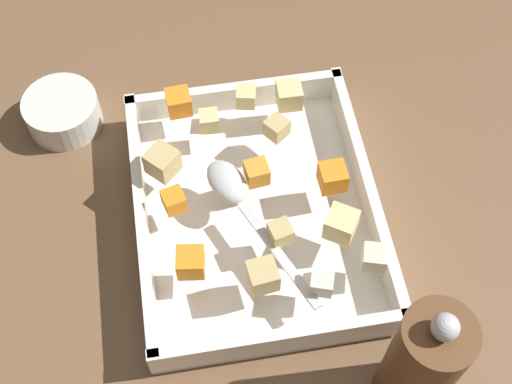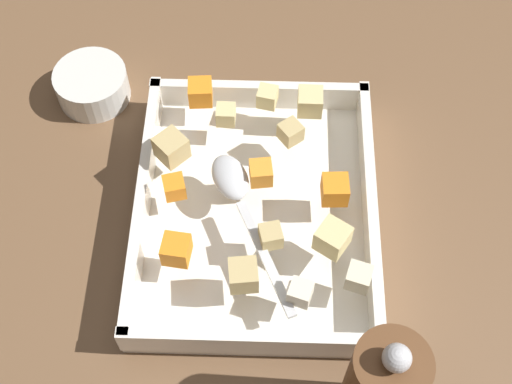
# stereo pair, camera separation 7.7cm
# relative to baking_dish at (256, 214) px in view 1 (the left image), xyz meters

# --- Properties ---
(ground_plane) EXTENTS (4.00, 4.00, 0.00)m
(ground_plane) POSITION_rel_baking_dish_xyz_m (0.00, 0.00, -0.02)
(ground_plane) COLOR brown
(baking_dish) EXTENTS (0.34, 0.27, 0.05)m
(baking_dish) POSITION_rel_baking_dish_xyz_m (0.00, 0.00, 0.00)
(baking_dish) COLOR white
(baking_dish) RESTS_ON ground_plane
(carrot_chunk_far_right) EXTENTS (0.03, 0.03, 0.03)m
(carrot_chunk_far_right) POSITION_rel_baking_dish_xyz_m (0.01, -0.09, 0.05)
(carrot_chunk_far_right) COLOR orange
(carrot_chunk_far_right) RESTS_ON baking_dish
(carrot_chunk_corner_sw) EXTENTS (0.03, 0.03, 0.03)m
(carrot_chunk_corner_sw) POSITION_rel_baking_dish_xyz_m (0.14, 0.07, 0.05)
(carrot_chunk_corner_sw) COLOR orange
(carrot_chunk_corner_sw) RESTS_ON baking_dish
(carrot_chunk_under_handle) EXTENTS (0.03, 0.03, 0.02)m
(carrot_chunk_under_handle) POSITION_rel_baking_dish_xyz_m (0.01, 0.09, 0.05)
(carrot_chunk_under_handle) COLOR orange
(carrot_chunk_under_handle) RESTS_ON baking_dish
(carrot_chunk_near_left) EXTENTS (0.03, 0.03, 0.03)m
(carrot_chunk_near_left) POSITION_rel_baking_dish_xyz_m (-0.08, 0.08, 0.05)
(carrot_chunk_near_left) COLOR orange
(carrot_chunk_near_left) RESTS_ON baking_dish
(carrot_chunk_corner_nw) EXTENTS (0.03, 0.03, 0.02)m
(carrot_chunk_corner_nw) POSITION_rel_baking_dish_xyz_m (0.02, -0.00, 0.05)
(carrot_chunk_corner_nw) COLOR orange
(carrot_chunk_corner_nw) RESTS_ON baking_dish
(potato_chunk_far_left) EXTENTS (0.03, 0.03, 0.02)m
(potato_chunk_far_left) POSITION_rel_baking_dish_xyz_m (-0.06, -0.02, 0.05)
(potato_chunk_far_left) COLOR tan
(potato_chunk_far_left) RESTS_ON baking_dish
(potato_chunk_heap_side) EXTENTS (0.03, 0.03, 0.02)m
(potato_chunk_heap_side) POSITION_rel_baking_dish_xyz_m (0.13, -0.01, 0.05)
(potato_chunk_heap_side) COLOR #E0CC89
(potato_chunk_heap_side) RESTS_ON baking_dish
(potato_chunk_back_center) EXTENTS (0.03, 0.03, 0.03)m
(potato_chunk_back_center) POSITION_rel_baking_dish_xyz_m (-0.10, 0.01, 0.05)
(potato_chunk_back_center) COLOR tan
(potato_chunk_back_center) RESTS_ON baking_dish
(potato_chunk_mid_right) EXTENTS (0.03, 0.03, 0.02)m
(potato_chunk_mid_right) POSITION_rel_baking_dish_xyz_m (0.08, -0.04, 0.05)
(potato_chunk_mid_right) COLOR tan
(potato_chunk_mid_right) RESTS_ON baking_dish
(potato_chunk_corner_ne) EXTENTS (0.04, 0.04, 0.03)m
(potato_chunk_corner_ne) POSITION_rel_baking_dish_xyz_m (0.05, 0.10, 0.05)
(potato_chunk_corner_ne) COLOR tan
(potato_chunk_corner_ne) RESTS_ON baking_dish
(potato_chunk_corner_se) EXTENTS (0.02, 0.02, 0.02)m
(potato_chunk_corner_se) POSITION_rel_baking_dish_xyz_m (0.11, 0.04, 0.05)
(potato_chunk_corner_se) COLOR #E0CC89
(potato_chunk_corner_se) RESTS_ON baking_dish
(potato_chunk_rim_edge) EXTENTS (0.03, 0.03, 0.03)m
(potato_chunk_rim_edge) POSITION_rel_baking_dish_xyz_m (0.12, -0.06, 0.05)
(potato_chunk_rim_edge) COLOR #E0CC89
(potato_chunk_rim_edge) RESTS_ON baking_dish
(potato_chunk_near_right) EXTENTS (0.03, 0.03, 0.02)m
(potato_chunk_near_right) POSITION_rel_baking_dish_xyz_m (-0.10, -0.11, 0.05)
(potato_chunk_near_right) COLOR beige
(potato_chunk_near_right) RESTS_ON baking_dish
(potato_chunk_near_spoon) EXTENTS (0.04, 0.04, 0.03)m
(potato_chunk_near_spoon) POSITION_rel_baking_dish_xyz_m (-0.06, -0.08, 0.05)
(potato_chunk_near_spoon) COLOR #E0CC89
(potato_chunk_near_spoon) RESTS_ON baking_dish
(parsnip_chunk_center) EXTENTS (0.03, 0.03, 0.02)m
(parsnip_chunk_center) POSITION_rel_baking_dish_xyz_m (-0.12, -0.05, 0.05)
(parsnip_chunk_center) COLOR silver
(parsnip_chunk_center) RESTS_ON baking_dish
(serving_spoon) EXTENTS (0.20, 0.11, 0.02)m
(serving_spoon) POSITION_rel_baking_dish_xyz_m (0.01, 0.02, 0.05)
(serving_spoon) COLOR silver
(serving_spoon) RESTS_ON baking_dish
(pepper_mill) EXTENTS (0.07, 0.07, 0.20)m
(pepper_mill) POSITION_rel_baking_dish_xyz_m (-0.22, -0.12, 0.07)
(pepper_mill) COLOR brown
(pepper_mill) RESTS_ON ground_plane
(small_prep_bowl) EXTENTS (0.09, 0.09, 0.04)m
(small_prep_bowl) POSITION_rel_baking_dish_xyz_m (0.18, 0.22, 0.01)
(small_prep_bowl) COLOR silver
(small_prep_bowl) RESTS_ON ground_plane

